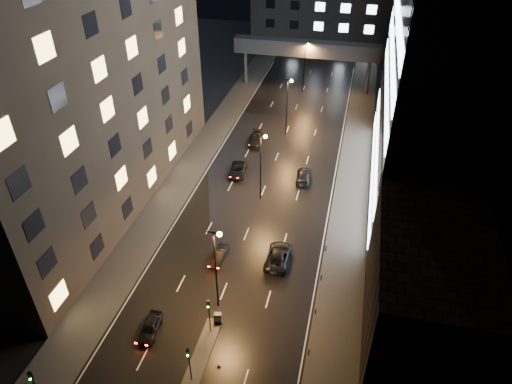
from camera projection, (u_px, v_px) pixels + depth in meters
ground at (277, 157)px, 74.02m from camera, size 160.00×160.00×0.00m
sidewalk_left at (194, 163)px, 72.35m from camera, size 5.00×110.00×0.15m
sidewalk_right at (353, 183)px, 67.60m from camera, size 5.00×110.00×0.15m
building_left at (69, 55)px, 54.10m from camera, size 15.00×48.00×40.00m
building_right_low at (426, 291)px, 42.02m from camera, size 10.00×18.00×12.00m
building_right_glass at (485, 32)px, 53.23m from camera, size 20.00×36.00×45.00m
skybridge at (306, 49)px, 93.22m from camera, size 30.00×3.00×10.00m
median_island at (203, 352)px, 43.56m from camera, size 1.60×8.00×0.15m
traffic_signal_near at (209, 311)px, 43.83m from camera, size 0.28×0.34×4.40m
traffic_signal_far at (189, 359)px, 39.43m from camera, size 0.28×0.34×4.40m
traffic_signal_corner at (34, 383)px, 37.77m from camera, size 0.28×0.34×4.40m
bollard_row at (312, 332)px, 45.06m from camera, size 0.12×25.12×0.90m
streetlight_near at (217, 260)px, 44.71m from camera, size 1.45×0.50×10.15m
streetlight_mid_a at (262, 159)px, 60.69m from camera, size 1.45×0.50×10.15m
streetlight_mid_b at (288, 100)px, 76.67m from camera, size 1.45×0.50×10.15m
streetlight_far at (305, 61)px, 92.65m from camera, size 1.45×0.50×10.15m
car_away_a at (150, 327)px, 45.22m from camera, size 1.96×4.16×1.37m
car_away_b at (219, 256)px, 53.77m from camera, size 1.69×4.05×1.30m
car_away_c at (238, 170)px, 69.27m from camera, size 2.78×5.21×1.39m
car_away_d at (256, 140)px, 77.24m from camera, size 2.64×5.36×1.50m
car_toward_a at (278, 256)px, 53.50m from camera, size 2.63×5.68×1.58m
car_toward_b at (304, 176)px, 67.97m from camera, size 2.41×5.20×1.47m
utility_cabinet at (218, 318)px, 46.03m from camera, size 0.80×0.61×1.28m
cone_a at (219, 365)px, 42.23m from camera, size 0.47×0.47×0.48m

